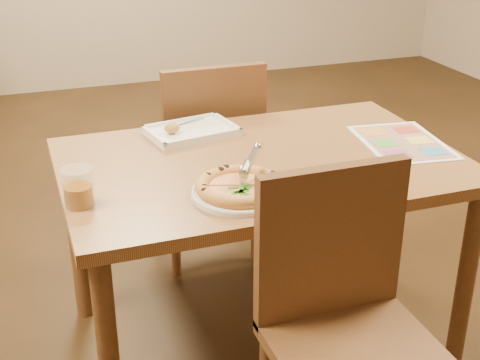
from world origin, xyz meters
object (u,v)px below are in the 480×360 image
object	(u,v)px
chair_near	(344,297)
glass_tumbler	(78,190)
appetizer_tray	(190,132)
dining_table	(261,182)
pizza	(240,186)
pizza_cutter	(249,163)
menu	(402,142)
plate	(240,193)
chair_far	(209,140)

from	to	relation	value
chair_near	glass_tumbler	size ratio (longest dim) A/B	4.22
chair_near	appetizer_tray	xyz separation A→B (m)	(-0.16, 0.90, 0.16)
appetizer_tray	glass_tumbler	xyz separation A→B (m)	(-0.44, -0.44, 0.04)
dining_table	chair_near	bearing A→B (deg)	-90.00
chair_near	dining_table	bearing A→B (deg)	90.00
pizza	pizza_cutter	xyz separation A→B (m)	(0.04, 0.03, 0.05)
appetizer_tray	dining_table	bearing A→B (deg)	-61.26
chair_near	menu	bearing A→B (deg)	48.17
appetizer_tray	chair_near	bearing A→B (deg)	-79.81
plate	pizza	xyz separation A→B (m)	(0.00, 0.00, 0.02)
pizza_cutter	appetizer_tray	world-z (taller)	pizza_cutter
chair_near	pizza	size ratio (longest dim) A/B	1.81
dining_table	glass_tumbler	distance (m)	0.64
chair_far	dining_table	bearing A→B (deg)	90.00
dining_table	pizza_cutter	bearing A→B (deg)	-120.11
pizza	pizza_cutter	distance (m)	0.07
chair_near	plate	distance (m)	0.43
pizza	menu	xyz separation A→B (m)	(0.67, 0.21, -0.03)
chair_near	pizza_cutter	bearing A→B (deg)	106.77
plate	appetizer_tray	world-z (taller)	appetizer_tray
glass_tumbler	pizza_cutter	bearing A→B (deg)	-6.75
pizza	glass_tumbler	bearing A→B (deg)	168.92
pizza_cutter	appetizer_tray	bearing A→B (deg)	46.39
chair_far	pizza_cutter	distance (m)	0.85
pizza_cutter	plate	bearing A→B (deg)	171.42
menu	plate	bearing A→B (deg)	-162.52
dining_table	menu	xyz separation A→B (m)	(0.51, -0.03, 0.09)
chair_far	pizza_cutter	xyz separation A→B (m)	(-0.12, -0.81, 0.24)
plate	chair_far	bearing A→B (deg)	79.30
chair_near	appetizer_tray	world-z (taller)	chair_near
dining_table	pizza_cutter	world-z (taller)	pizza_cutter
chair_near	glass_tumbler	distance (m)	0.78
plate	glass_tumbler	distance (m)	0.46
chair_far	plate	world-z (taller)	chair_far
menu	pizza_cutter	bearing A→B (deg)	-164.22
appetizer_tray	glass_tumbler	world-z (taller)	glass_tumbler
dining_table	pizza	distance (m)	0.31
dining_table	chair_near	world-z (taller)	chair_near
chair_near	glass_tumbler	bearing A→B (deg)	143.16
pizza_cutter	menu	size ratio (longest dim) A/B	0.31
pizza	chair_far	bearing A→B (deg)	79.32
dining_table	chair_far	distance (m)	0.61
plate	menu	size ratio (longest dim) A/B	0.74
plate	appetizer_tray	distance (m)	0.53
menu	glass_tumbler	bearing A→B (deg)	-173.80
appetizer_tray	glass_tumbler	size ratio (longest dim) A/B	3.02
dining_table	chair_far	xyz separation A→B (m)	(-0.00, 0.60, -0.07)
appetizer_tray	menu	distance (m)	0.75
plate	glass_tumbler	world-z (taller)	glass_tumbler
menu	appetizer_tray	bearing A→B (deg)	154.66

